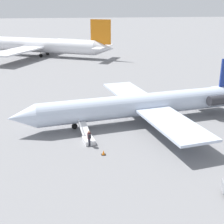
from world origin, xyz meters
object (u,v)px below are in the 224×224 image
at_px(boarding_stairs, 88,138).
at_px(passenger, 89,137).
at_px(airplane_main, 146,104).
at_px(airplane_far_right, 34,45).

height_order(boarding_stairs, passenger, boarding_stairs).
height_order(airplane_main, boarding_stairs, airplane_main).
bearing_deg(passenger, airplane_main, -59.62).
relative_size(airplane_far_right, boarding_stairs, 10.92).
height_order(airplane_far_right, passenger, airplane_far_right).
distance_m(airplane_main, boarding_stairs, 9.74).
bearing_deg(airplane_main, boarding_stairs, 24.38).
xyz_separation_m(airplane_main, boarding_stairs, (8.02, 5.20, -1.83)).
xyz_separation_m(airplane_far_right, boarding_stairs, (-9.23, 61.51, -2.73)).
bearing_deg(boarding_stairs, passenger, 173.70).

